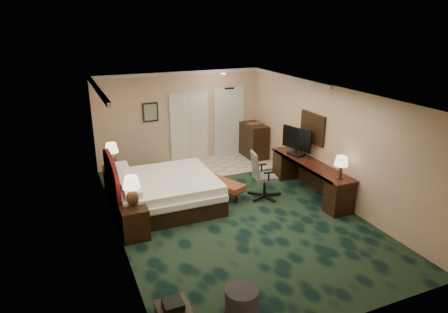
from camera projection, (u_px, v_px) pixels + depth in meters
name	position (u px, v px, depth m)	size (l,w,h in m)	color
floor	(232.00, 212.00, 9.01)	(5.00, 7.50, 0.00)	black
ceiling	(233.00, 93.00, 8.12)	(5.00, 7.50, 0.00)	white
wall_back	(181.00, 117.00, 11.82)	(5.00, 0.00, 2.70)	tan
wall_front	(348.00, 240.00, 5.31)	(5.00, 0.00, 2.70)	tan
wall_left	(114.00, 172.00, 7.64)	(0.00, 7.50, 2.70)	tan
wall_right	(328.00, 142.00, 9.49)	(0.00, 7.50, 2.70)	tan
crown_molding	(233.00, 95.00, 8.14)	(5.00, 7.50, 0.10)	silver
tile_patch	(220.00, 165.00, 11.86)	(3.20, 1.70, 0.01)	beige
headboard	(112.00, 184.00, 8.74)	(0.12, 2.00, 1.40)	#490C0D
entry_door	(229.00, 122.00, 12.47)	(1.02, 0.06, 2.18)	silver
closet_doors	(189.00, 127.00, 11.98)	(1.20, 0.06, 2.10)	beige
wall_art	(150.00, 112.00, 11.37)	(0.45, 0.06, 0.55)	slate
wall_mirror	(313.00, 128.00, 9.93)	(0.05, 0.95, 0.75)	white
bed	(166.00, 192.00, 9.18)	(2.24, 2.08, 0.71)	white
nightstand_near	(134.00, 222.00, 7.90)	(0.52, 0.59, 0.65)	black
nightstand_far	(115.00, 179.00, 10.02)	(0.50, 0.57, 0.62)	black
lamp_near	(132.00, 192.00, 7.72)	(0.34, 0.34, 0.64)	black
lamp_far	(112.00, 155.00, 9.84)	(0.33, 0.33, 0.63)	black
bed_bench	(222.00, 188.00, 9.73)	(0.42, 1.22, 0.41)	brown
ottoman	(242.00, 300.00, 5.93)	(0.51, 0.51, 0.36)	#2C2C31
desk	(309.00, 178.00, 9.85)	(0.60, 2.77, 0.80)	black
tv	(297.00, 142.00, 10.16)	(0.08, 0.93, 0.73)	black
desk_lamp	(341.00, 167.00, 8.70)	(0.30, 0.30, 0.53)	black
desk_chair	(265.00, 175.00, 9.58)	(0.68, 0.63, 1.16)	#585858
minibar	(254.00, 141.00, 12.42)	(0.55, 1.00, 1.05)	black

